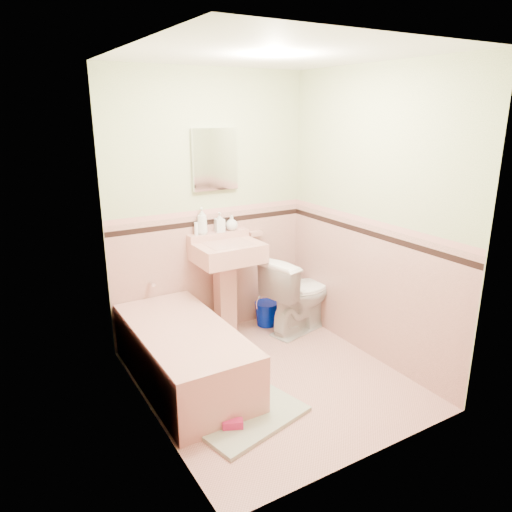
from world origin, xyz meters
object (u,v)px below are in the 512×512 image
bathtub (184,357)px  soap_bottle_right (232,223)px  bucket (267,314)px  sink (228,291)px  shoe (233,424)px  toilet (299,294)px  soap_bottle_mid (220,222)px  soap_bottle_left (202,221)px  medicine_cabinet (215,160)px

bathtub → soap_bottle_right: (0.83, 0.71, 0.87)m
bucket → sink: bearing=-173.6°
shoe → toilet: bearing=63.6°
soap_bottle_mid → bathtub: bearing=-134.5°
soap_bottle_left → toilet: (0.85, -0.39, -0.76)m
bathtub → sink: sink is taller
bathtub → soap_bottle_left: bearing=53.9°
bathtub → shoe: size_ratio=10.48×
bathtub → soap_bottle_left: (0.52, 0.71, 0.92)m
soap_bottle_right → bathtub: bearing=-139.3°
toilet → soap_bottle_right: bearing=40.3°
bucket → soap_bottle_right: bearing=158.7°
bathtub → medicine_cabinet: 1.78m
medicine_cabinet → soap_bottle_mid: (0.02, -0.03, -0.58)m
soap_bottle_left → bathtub: bearing=-126.1°
medicine_cabinet → bathtub: bearing=-132.6°
toilet → shoe: 1.75m
sink → bucket: bearing=6.4°
soap_bottle_left → soap_bottle_mid: (0.18, 0.00, -0.03)m
medicine_cabinet → shoe: size_ratio=3.91×
toilet → bucket: bearing=25.2°
soap_bottle_left → bucket: soap_bottle_left is taller
soap_bottle_left → toilet: soap_bottle_left is taller
bathtub → medicine_cabinet: size_ratio=2.68×
bathtub → soap_bottle_mid: soap_bottle_mid is taller
soap_bottle_right → toilet: bearing=-36.0°
bathtub → soap_bottle_right: bearing=40.7°
sink → medicine_cabinet: size_ratio=1.71×
toilet → shoe: size_ratio=5.42×
soap_bottle_mid → shoe: 1.93m
sink → toilet: 0.72m
toilet → bucket: size_ratio=3.16×
bucket → shoe: 1.75m
soap_bottle_right → toilet: size_ratio=0.19×
soap_bottle_left → shoe: size_ratio=1.76×
soap_bottle_left → bucket: size_ratio=1.03×
soap_bottle_right → soap_bottle_left: bearing=180.0°
bathtub → sink: 0.90m
sink → soap_bottle_left: (-0.16, 0.18, 0.67)m
soap_bottle_mid → bucket: (0.45, -0.13, -0.99)m
toilet → soap_bottle_left: bearing=51.6°
soap_bottle_right → shoe: (-0.79, -1.48, -1.04)m
bucket → medicine_cabinet: bearing=161.6°
soap_bottle_mid → toilet: soap_bottle_mid is taller
toilet → bathtub: bearing=89.5°
soap_bottle_left → toilet: 1.20m
medicine_cabinet → soap_bottle_mid: medicine_cabinet is taller
soap_bottle_mid → shoe: soap_bottle_mid is taller
soap_bottle_mid → bucket: bearing=-15.6°
bathtub → medicine_cabinet: bearing=47.4°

